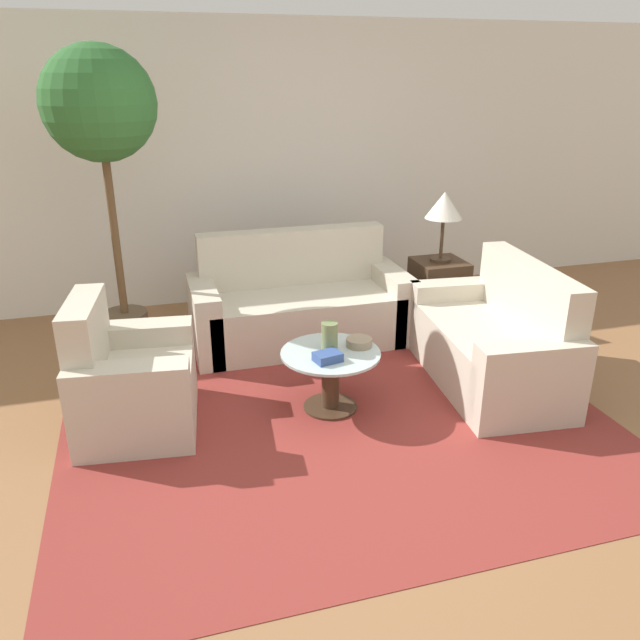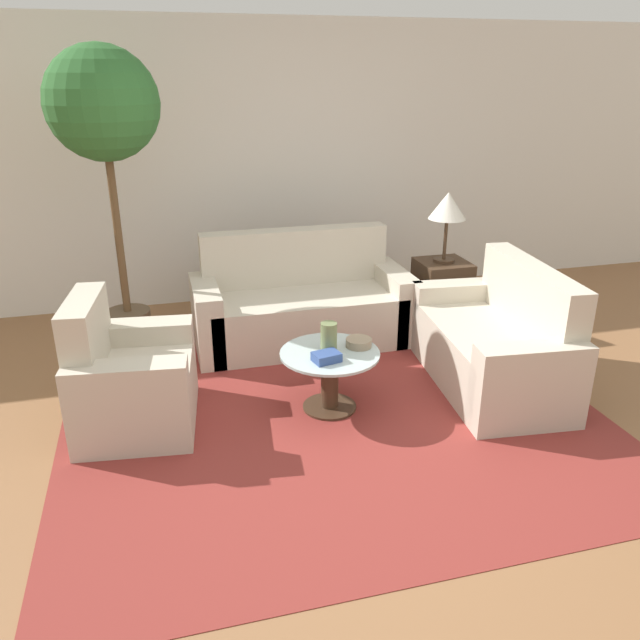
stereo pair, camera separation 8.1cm
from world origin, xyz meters
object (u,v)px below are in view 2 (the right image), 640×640
Objects in this scene: armchair at (127,383)px; coffee_table at (330,372)px; table_lamp at (448,208)px; vase at (329,338)px; sofa_main at (301,306)px; loveseat at (498,346)px; potted_plant at (105,124)px; book_stack at (326,357)px; bowl at (359,343)px.

coffee_table is at bearing -89.86° from armchair.
armchair is at bearing -158.88° from table_lamp.
table_lamp is 2.91× the size of vase.
table_lamp reaches higher than sofa_main.
table_lamp is (0.09, 1.13, 0.77)m from loveseat.
armchair is 4.49× the size of vase.
potted_plant is (-0.01, 1.17, 1.50)m from armchair.
vase is at bearing -139.35° from table_lamp.
book_stack is at bearing -77.04° from loveseat.
potted_plant is 2.33m from book_stack.
vase is (1.29, -0.15, 0.23)m from armchair.
bowl is at bearing -87.42° from armchair.
sofa_main is 10.25× the size of bowl.
sofa_main is 1.92× the size of armchair.
armchair is at bearing -142.82° from sofa_main.
armchair is at bearing 154.78° from book_stack.
vase is at bearing -94.71° from sofa_main.
bowl is at bearing -83.99° from loveseat.
loveseat is 2.51× the size of table_lamp.
bowl is (-1.15, -1.14, -0.62)m from table_lamp.
bowl is (-1.07, -0.01, 0.15)m from loveseat.
loveseat is at bearing -94.37° from table_lamp.
armchair reaches higher than coffee_table.
armchair is 1.52m from bowl.
armchair is at bearing -86.73° from loveseat.
loveseat is 1.36m from book_stack.
sofa_main reaches higher than bowl.
potted_plant is (-2.59, 1.27, 1.49)m from loveseat.
loveseat reaches higher than book_stack.
vase is (-1.29, -0.05, 0.23)m from loveseat.
potted_plant is at bearing 176.97° from table_lamp.
coffee_table is 2.40m from potted_plant.
sofa_main is 1.75m from armchair.
loveseat is 1.08m from bowl.
coffee_table is 1.97m from table_lamp.
sofa_main is 1.49m from table_lamp.
coffee_table is at bearing -139.13° from table_lamp.
coffee_table is (-1.28, -0.05, -0.02)m from loveseat.
vase is (-1.37, -1.18, -0.54)m from table_lamp.
table_lamp is at bearing 44.71° from bowl.
coffee_table is 3.20× the size of vase.
sofa_main is 0.77× the size of potted_plant.
sofa_main is 2.97× the size of table_lamp.
table_lamp is (1.37, 1.18, 0.79)m from coffee_table.
vase is (-0.01, 0.00, 0.25)m from coffee_table.
potted_plant is at bearing 134.69° from coffee_table.
book_stack is (-0.15, -1.33, 0.15)m from sofa_main.
vase reaches higher than book_stack.
vase is at bearing -89.79° from armchair.
sofa_main is 9.39× the size of book_stack.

